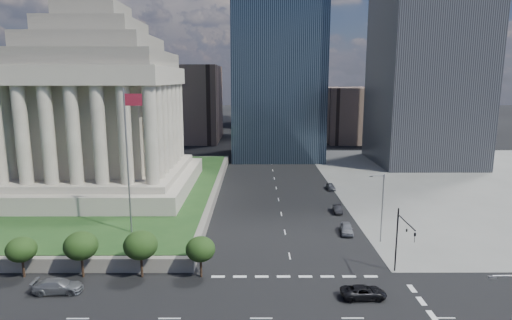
{
  "coord_description": "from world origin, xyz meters",
  "views": [
    {
      "loc": [
        -4.62,
        -33.28,
        23.1
      ],
      "look_at": [
        -4.49,
        12.8,
        14.35
      ],
      "focal_mm": 30.0,
      "sensor_mm": 36.0,
      "label": 1
    }
  ],
  "objects_px": {
    "parked_sedan_near": "(347,228)",
    "suv_grey": "(58,286)",
    "pickup_truck": "(364,292)",
    "parked_sedan_far": "(331,187)",
    "street_lamp_north": "(381,204)",
    "war_memorial": "(98,88)",
    "flagpole": "(128,154)",
    "traffic_signal_ne": "(402,236)",
    "parked_sedan_mid": "(338,209)"
  },
  "relations": [
    {
      "from": "parked_sedan_near",
      "to": "suv_grey",
      "type": "bearing_deg",
      "value": -145.55
    },
    {
      "from": "pickup_truck",
      "to": "parked_sedan_far",
      "type": "distance_m",
      "value": 45.98
    },
    {
      "from": "suv_grey",
      "to": "parked_sedan_far",
      "type": "xyz_separation_m",
      "value": [
        37.73,
        44.46,
        -0.11
      ]
    },
    {
      "from": "parked_sedan_near",
      "to": "street_lamp_north",
      "type": "bearing_deg",
      "value": -33.96
    },
    {
      "from": "war_memorial",
      "to": "parked_sedan_near",
      "type": "distance_m",
      "value": 51.81
    },
    {
      "from": "flagpole",
      "to": "suv_grey",
      "type": "relative_size",
      "value": 3.76
    },
    {
      "from": "flagpole",
      "to": "traffic_signal_ne",
      "type": "xyz_separation_m",
      "value": [
        34.33,
        -10.3,
        -7.86
      ]
    },
    {
      "from": "parked_sedan_near",
      "to": "parked_sedan_mid",
      "type": "xyz_separation_m",
      "value": [
        0.56,
        10.2,
        -0.15
      ]
    },
    {
      "from": "street_lamp_north",
      "to": "parked_sedan_far",
      "type": "distance_m",
      "value": 30.17
    },
    {
      "from": "suv_grey",
      "to": "parked_sedan_mid",
      "type": "distance_m",
      "value": 46.0
    },
    {
      "from": "pickup_truck",
      "to": "parked_sedan_mid",
      "type": "relative_size",
      "value": 1.28
    },
    {
      "from": "suv_grey",
      "to": "parked_sedan_mid",
      "type": "relative_size",
      "value": 1.4
    },
    {
      "from": "war_memorial",
      "to": "suv_grey",
      "type": "xyz_separation_m",
      "value": [
        7.77,
        -37.77,
        -20.63
      ]
    },
    {
      "from": "parked_sedan_far",
      "to": "street_lamp_north",
      "type": "bearing_deg",
      "value": -88.72
    },
    {
      "from": "parked_sedan_mid",
      "to": "parked_sedan_far",
      "type": "bearing_deg",
      "value": 87.38
    },
    {
      "from": "flagpole",
      "to": "parked_sedan_mid",
      "type": "distance_m",
      "value": 37.13
    },
    {
      "from": "war_memorial",
      "to": "suv_grey",
      "type": "bearing_deg",
      "value": -78.37
    },
    {
      "from": "parked_sedan_mid",
      "to": "parked_sedan_far",
      "type": "distance_m",
      "value": 16.08
    },
    {
      "from": "war_memorial",
      "to": "parked_sedan_far",
      "type": "distance_m",
      "value": 50.45
    },
    {
      "from": "flagpole",
      "to": "parked_sedan_far",
      "type": "height_order",
      "value": "flagpole"
    },
    {
      "from": "street_lamp_north",
      "to": "suv_grey",
      "type": "distance_m",
      "value": 42.5
    },
    {
      "from": "parked_sedan_far",
      "to": "parked_sedan_mid",
      "type": "bearing_deg",
      "value": -97.93
    },
    {
      "from": "street_lamp_north",
      "to": "parked_sedan_near",
      "type": "distance_m",
      "value": 7.21
    },
    {
      "from": "war_memorial",
      "to": "suv_grey",
      "type": "distance_m",
      "value": 43.73
    },
    {
      "from": "traffic_signal_ne",
      "to": "parked_sedan_mid",
      "type": "xyz_separation_m",
      "value": [
        -2.59,
        25.0,
        -4.63
      ]
    },
    {
      "from": "war_memorial",
      "to": "street_lamp_north",
      "type": "xyz_separation_m",
      "value": [
        47.33,
        -23.0,
        -15.74
      ]
    },
    {
      "from": "traffic_signal_ne",
      "to": "pickup_truck",
      "type": "distance_m",
      "value": 8.58
    },
    {
      "from": "suv_grey",
      "to": "war_memorial",
      "type": "bearing_deg",
      "value": 8.78
    },
    {
      "from": "war_memorial",
      "to": "pickup_truck",
      "type": "xyz_separation_m",
      "value": [
        41.02,
        -39.07,
        -20.72
      ]
    },
    {
      "from": "parked_sedan_near",
      "to": "parked_sedan_mid",
      "type": "bearing_deg",
      "value": 94.11
    },
    {
      "from": "traffic_signal_ne",
      "to": "street_lamp_north",
      "type": "height_order",
      "value": "street_lamp_north"
    },
    {
      "from": "parked_sedan_mid",
      "to": "street_lamp_north",
      "type": "bearing_deg",
      "value": -72.9
    },
    {
      "from": "flagpole",
      "to": "parked_sedan_near",
      "type": "relative_size",
      "value": 4.41
    },
    {
      "from": "parked_sedan_mid",
      "to": "parked_sedan_near",
      "type": "bearing_deg",
      "value": -90.09
    },
    {
      "from": "traffic_signal_ne",
      "to": "suv_grey",
      "type": "xyz_separation_m",
      "value": [
        -38.73,
        -3.46,
        -4.48
      ]
    },
    {
      "from": "parked_sedan_near",
      "to": "flagpole",
      "type": "bearing_deg",
      "value": -164.52
    },
    {
      "from": "street_lamp_north",
      "to": "war_memorial",
      "type": "bearing_deg",
      "value": 154.08
    },
    {
      "from": "war_memorial",
      "to": "pickup_truck",
      "type": "relative_size",
      "value": 8.01
    },
    {
      "from": "street_lamp_north",
      "to": "suv_grey",
      "type": "xyz_separation_m",
      "value": [
        -39.56,
        -14.77,
        -4.89
      ]
    },
    {
      "from": "parked_sedan_near",
      "to": "parked_sedan_mid",
      "type": "height_order",
      "value": "parked_sedan_near"
    },
    {
      "from": "street_lamp_north",
      "to": "parked_sedan_near",
      "type": "relative_size",
      "value": 2.21
    },
    {
      "from": "pickup_truck",
      "to": "suv_grey",
      "type": "bearing_deg",
      "value": 85.31
    },
    {
      "from": "street_lamp_north",
      "to": "pickup_truck",
      "type": "relative_size",
      "value": 2.06
    },
    {
      "from": "war_memorial",
      "to": "parked_sedan_far",
      "type": "bearing_deg",
      "value": 8.37
    },
    {
      "from": "traffic_signal_ne",
      "to": "suv_grey",
      "type": "bearing_deg",
      "value": -174.89
    },
    {
      "from": "pickup_truck",
      "to": "suv_grey",
      "type": "distance_m",
      "value": 33.27
    },
    {
      "from": "flagpole",
      "to": "pickup_truck",
      "type": "relative_size",
      "value": 4.11
    },
    {
      "from": "traffic_signal_ne",
      "to": "flagpole",
      "type": "bearing_deg",
      "value": 163.29
    },
    {
      "from": "parked_sedan_far",
      "to": "suv_grey",
      "type": "bearing_deg",
      "value": -132.55
    },
    {
      "from": "suv_grey",
      "to": "pickup_truck",
      "type": "bearing_deg",
      "value": -95.1
    }
  ]
}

